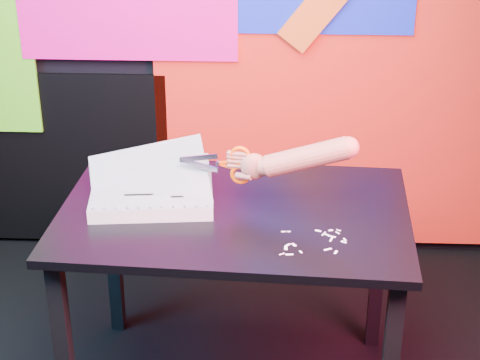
{
  "coord_description": "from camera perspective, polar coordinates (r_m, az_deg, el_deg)",
  "views": [
    {
      "loc": [
        0.38,
        -1.92,
        2.0
      ],
      "look_at": [
        0.28,
        0.42,
        0.87
      ],
      "focal_mm": 60.0,
      "sensor_mm": 36.0,
      "label": 1
    }
  ],
  "objects": [
    {
      "name": "backdrop",
      "position": [
        3.56,
        -2.82,
        8.64
      ],
      "size": [
        2.88,
        0.05,
        2.08
      ],
      "color": "red",
      "rests_on": "ground"
    },
    {
      "name": "hand_forearm",
      "position": [
        2.6,
        4.14,
        1.54
      ],
      "size": [
        0.42,
        0.12,
        0.18
      ],
      "rotation": [
        0.0,
        0.0,
        -0.17
      ],
      "color": "#B5543D",
      "rests_on": "work_table"
    },
    {
      "name": "paper_clippings",
      "position": [
        2.5,
        5.33,
        -4.35
      ],
      "size": [
        0.21,
        0.17,
        0.0
      ],
      "color": "silver",
      "rests_on": "work_table"
    },
    {
      "name": "work_table",
      "position": [
        2.72,
        -0.4,
        -3.87
      ],
      "size": [
        1.2,
        0.84,
        0.75
      ],
      "rotation": [
        0.0,
        0.0,
        -0.06
      ],
      "color": "black",
      "rests_on": "ground"
    },
    {
      "name": "room",
      "position": [
        2.07,
        -8.37,
        7.14
      ],
      "size": [
        3.01,
        3.01,
        2.71
      ],
      "color": "black",
      "rests_on": "ground"
    },
    {
      "name": "printout_stack",
      "position": [
        2.73,
        -6.26,
        -1.05
      ],
      "size": [
        0.45,
        0.34,
        0.21
      ],
      "rotation": [
        0.0,
        0.0,
        0.1
      ],
      "color": "silver",
      "rests_on": "work_table"
    },
    {
      "name": "scissors",
      "position": [
        2.65,
        -0.34,
        1.09
      ],
      "size": [
        0.24,
        0.05,
        0.14
      ],
      "rotation": [
        0.0,
        0.0,
        -0.17
      ],
      "color": "#9091A9",
      "rests_on": "printout_stack"
    }
  ]
}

